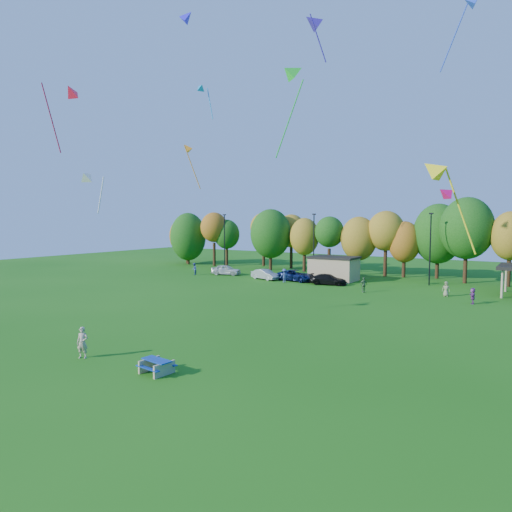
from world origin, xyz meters
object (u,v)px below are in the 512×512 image
Objects in this scene: kite_flyer at (83,343)px; car_a at (226,270)px; car_d at (328,279)px; picnic_table at (157,365)px; car_b at (265,274)px; car_c at (297,275)px.

car_a is (-17.13, 37.45, -0.19)m from kite_flyer.
kite_flyer is at bearing 168.68° from car_d.
car_d is at bearing 105.14° from picnic_table.
car_a reaches higher than car_b.
kite_flyer is at bearing -150.22° from car_b.
car_d is (-0.16, 36.28, -0.26)m from kite_flyer.
car_c is (-5.14, 37.16, -0.19)m from kite_flyer.
kite_flyer reaches higher than car_c.
car_b is at bearing 78.96° from car_d.
picnic_table is 5.72m from kite_flyer.
car_c is 5.06m from car_d.
car_a reaches higher than car_d.
car_c reaches higher than picnic_table.
car_c reaches higher than car_b.
picnic_table is 43.46m from car_a.
kite_flyer is 37.42m from car_b.
picnic_table is 36.29m from car_d.
kite_flyer is 0.44× the size of car_b.
car_c is at bearing 71.59° from kite_flyer.
kite_flyer is 0.35× the size of car_c.
car_a is at bearing 127.53° from picnic_table.
picnic_table is at bearing -154.30° from car_c.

